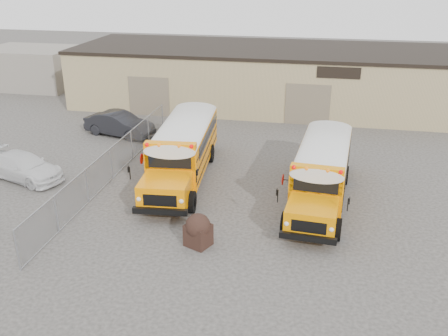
% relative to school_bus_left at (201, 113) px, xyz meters
% --- Properties ---
extents(ground, '(120.00, 120.00, 0.00)m').
position_rel_school_bus_left_xyz_m(ground, '(2.82, -10.54, -1.77)').
color(ground, '#363432').
rests_on(ground, ground).
extents(warehouse, '(30.20, 10.20, 4.67)m').
position_rel_school_bus_left_xyz_m(warehouse, '(2.82, 9.45, 0.60)').
color(warehouse, tan).
rests_on(warehouse, ground).
extents(chainlink_fence, '(0.07, 18.07, 1.81)m').
position_rel_school_bus_left_xyz_m(chainlink_fence, '(-3.18, -7.54, -0.87)').
color(chainlink_fence, gray).
rests_on(chainlink_fence, ground).
extents(distant_building_left, '(8.00, 6.00, 3.60)m').
position_rel_school_bus_left_xyz_m(distant_building_left, '(-19.18, 11.46, 0.03)').
color(distant_building_left, gray).
rests_on(distant_building_left, ground).
extents(school_bus_left, '(3.45, 10.63, 3.06)m').
position_rel_school_bus_left_xyz_m(school_bus_left, '(0.00, 0.00, 0.00)').
color(school_bus_left, '#FF8900').
rests_on(school_bus_left, ground).
extents(school_bus_right, '(3.35, 9.91, 2.86)m').
position_rel_school_bus_left_xyz_m(school_bus_right, '(8.51, -1.77, -0.12)').
color(school_bus_right, orange).
rests_on(school_bus_right, ground).
extents(tarp_bundle, '(1.24, 1.19, 1.45)m').
position_rel_school_bus_left_xyz_m(tarp_bundle, '(3.14, -13.37, -1.03)').
color(tarp_bundle, black).
rests_on(tarp_bundle, ground).
extents(car_white, '(5.27, 3.42, 1.42)m').
position_rel_school_bus_left_xyz_m(car_white, '(-7.92, -8.48, -1.06)').
color(car_white, silver).
rests_on(car_white, ground).
extents(car_dark, '(5.15, 2.87, 1.61)m').
position_rel_school_bus_left_xyz_m(car_dark, '(-5.62, -0.50, -0.97)').
color(car_dark, black).
rests_on(car_dark, ground).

